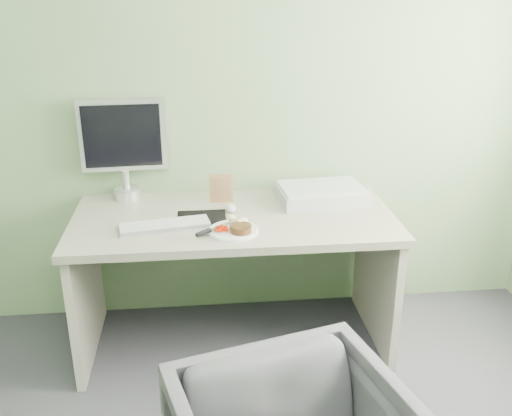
{
  "coord_description": "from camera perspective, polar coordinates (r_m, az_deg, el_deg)",
  "views": [
    {
      "loc": [
        -0.16,
        -0.99,
        1.82
      ],
      "look_at": [
        0.1,
        1.5,
        0.82
      ],
      "focal_mm": 40.0,
      "sensor_mm": 36.0,
      "label": 1
    }
  ],
  "objects": [
    {
      "name": "desk",
      "position": [
        2.91,
        -2.19,
        -4.12
      ],
      "size": [
        1.6,
        0.75,
        0.73
      ],
      "color": "#ACA790",
      "rests_on": "floor"
    },
    {
      "name": "computer_mouse",
      "position": [
        2.89,
        -2.51,
        0.02
      ],
      "size": [
        0.06,
        0.1,
        0.03
      ],
      "primitive_type": "ellipsoid",
      "rotation": [
        0.0,
        0.0,
        0.04
      ],
      "color": "white",
      "rests_on": "desk"
    },
    {
      "name": "potato_pile",
      "position": [
        2.69,
        -1.75,
        -1.15
      ],
      "size": [
        0.11,
        0.09,
        0.06
      ],
      "primitive_type": "ellipsoid",
      "rotation": [
        0.0,
        0.0,
        0.15
      ],
      "color": "tan",
      "rests_on": "plate"
    },
    {
      "name": "steak_knife",
      "position": [
        2.62,
        -4.7,
        -2.25
      ],
      "size": [
        0.18,
        0.16,
        0.02
      ],
      "rotation": [
        0.0,
        0.0,
        0.73
      ],
      "color": "silver",
      "rests_on": "plate"
    },
    {
      "name": "steak",
      "position": [
        2.62,
        -1.55,
        -2.06
      ],
      "size": [
        0.12,
        0.12,
        0.03
      ],
      "primitive_type": "cylinder",
      "rotation": [
        0.0,
        0.0,
        -0.21
      ],
      "color": "black",
      "rests_on": "plate"
    },
    {
      "name": "plate",
      "position": [
        2.66,
        -2.3,
        -2.31
      ],
      "size": [
        0.23,
        0.23,
        0.01
      ],
      "primitive_type": "cylinder",
      "color": "white",
      "rests_on": "desk"
    },
    {
      "name": "wall_back",
      "position": [
        3.03,
        -2.9,
        12.85
      ],
      "size": [
        3.5,
        0.0,
        3.5
      ],
      "primitive_type": "plane",
      "rotation": [
        1.57,
        0.0,
        0.0
      ],
      "color": "gray",
      "rests_on": "floor"
    },
    {
      "name": "keyboard",
      "position": [
        2.73,
        -9.1,
        -1.71
      ],
      "size": [
        0.43,
        0.19,
        0.02
      ],
      "primitive_type": "cube",
      "rotation": [
        0.0,
        0.0,
        0.17
      ],
      "color": "white",
      "rests_on": "desk"
    },
    {
      "name": "carrot_heap",
      "position": [
        2.63,
        -3.47,
        -1.99
      ],
      "size": [
        0.06,
        0.06,
        0.04
      ],
      "primitive_type": "cube",
      "rotation": [
        0.0,
        0.0,
        -0.22
      ],
      "color": "red",
      "rests_on": "plate"
    },
    {
      "name": "photo_frame",
      "position": [
        2.99,
        -3.5,
        1.98
      ],
      "size": [
        0.12,
        0.02,
        0.15
      ],
      "primitive_type": "cube",
      "rotation": [
        0.0,
        0.0,
        -0.05
      ],
      "color": "#8C6141",
      "rests_on": "desk"
    },
    {
      "name": "monitor",
      "position": [
        3.06,
        -13.11,
        6.27
      ],
      "size": [
        0.45,
        0.14,
        0.53
      ],
      "rotation": [
        0.0,
        0.0,
        0.06
      ],
      "color": "silver",
      "rests_on": "desk"
    },
    {
      "name": "mousepad",
      "position": [
        2.82,
        -5.47,
        -1.03
      ],
      "size": [
        0.24,
        0.21,
        0.0
      ],
      "primitive_type": "cube",
      "rotation": [
        0.0,
        0.0,
        -0.0
      ],
      "color": "black",
      "rests_on": "desk"
    },
    {
      "name": "scanner",
      "position": [
        3.04,
        6.55,
        1.37
      ],
      "size": [
        0.47,
        0.34,
        0.07
      ],
      "primitive_type": "cube",
      "rotation": [
        0.0,
        0.0,
        0.09
      ],
      "color": "silver",
      "rests_on": "desk"
    },
    {
      "name": "eyedrop_bottle",
      "position": [
        3.1,
        -4.14,
        1.78
      ],
      "size": [
        0.02,
        0.02,
        0.07
      ],
      "color": "white",
      "rests_on": "desk"
    }
  ]
}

